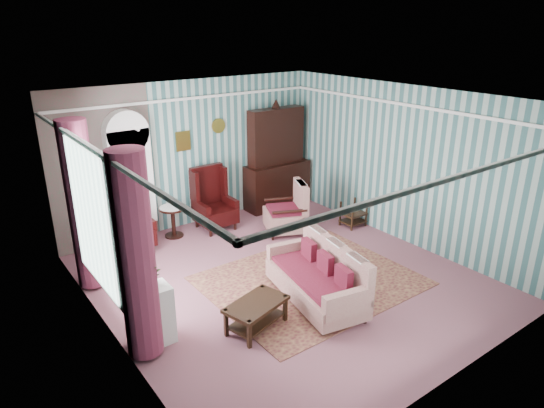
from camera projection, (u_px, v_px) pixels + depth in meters
floor at (284, 279)px, 7.88m from camera, size 6.00×6.00×0.00m
room_shell at (244, 164)px, 6.96m from camera, size 5.53×6.02×2.91m
bookcase at (132, 185)px, 8.87m from camera, size 0.80×0.28×2.24m
dresser_hutch at (277, 155)px, 10.56m from camera, size 1.50×0.56×2.36m
wingback_left at (129, 219)px, 8.61m from camera, size 0.76×0.80×1.25m
wingback_right at (215, 199)px, 9.58m from camera, size 0.76×0.80×1.25m
seated_woman at (129, 221)px, 8.63m from camera, size 0.44×0.40×1.18m
round_side_table at (173, 222)px, 9.34m from camera, size 0.50×0.50×0.60m
nest_table at (353, 213)px, 9.83m from camera, size 0.45×0.38×0.54m
plant_stand at (150, 317)px, 6.18m from camera, size 0.55×0.35×0.80m
rug at (310, 281)px, 7.82m from camera, size 3.20×2.60×0.01m
sofa at (316, 271)px, 7.10m from camera, size 1.30×1.97×1.00m
floral_armchair at (285, 210)px, 9.46m from camera, size 1.02×1.07×0.95m
coffee_table at (256, 315)px, 6.56m from camera, size 0.97×0.72×0.40m
potted_plant_a at (145, 280)px, 5.82m from camera, size 0.49×0.46×0.45m
potted_plant_b at (146, 265)px, 6.09m from camera, size 0.29×0.24×0.52m
potted_plant_c at (137, 276)px, 5.98m from camera, size 0.24×0.24×0.37m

